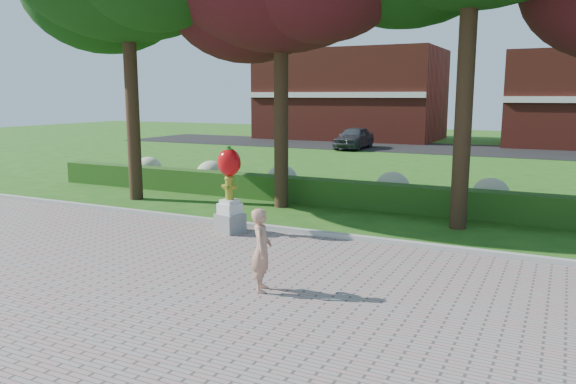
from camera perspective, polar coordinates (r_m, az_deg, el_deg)
The scene contains 10 objects.
ground at distance 11.67m, azimuth -5.40°, elevation -7.52°, with size 100.00×100.00×0.00m, color #205615.
walkway at distance 8.74m, azimuth -19.76°, elevation -14.01°, with size 40.00×14.00×0.04m, color gray.
curb at distance 14.19m, azimuth 1.00°, elevation -4.02°, with size 40.00×0.18×0.15m, color #ADADA5.
lawn_hedge at distance 17.74m, azimuth 6.56°, elevation -0.21°, with size 24.00×0.70×0.80m, color #1E4814.
hydrangea_row at distance 18.48m, azimuth 9.29°, elevation 0.59°, with size 20.10×1.10×0.99m.
street at distance 38.07m, azimuth 17.42°, elevation 4.14°, with size 50.00×8.00×0.02m, color black.
building_left at distance 46.27m, azimuth 6.40°, elevation 9.78°, with size 14.00×8.00×7.00m, color maroon.
hydrant_sculpture at distance 14.11m, azimuth -5.97°, elevation 0.49°, with size 0.72×0.72×2.18m.
woman at distance 9.91m, azimuth -2.70°, elevation -5.91°, with size 0.54×0.36×1.49m, color tan.
parked_car at distance 37.01m, azimuth 6.72°, elevation 5.51°, with size 1.70×4.23×1.44m, color #383A3F.
Camera 1 is at (5.91, -9.45, 3.46)m, focal length 35.00 mm.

